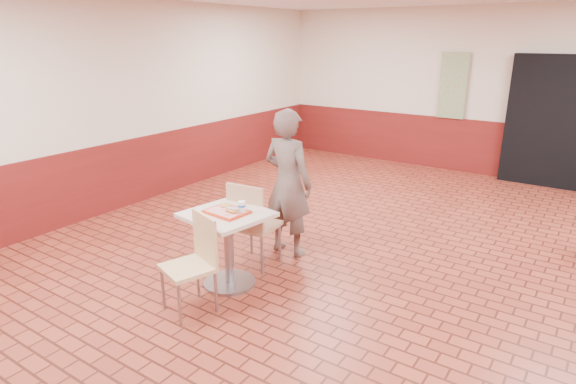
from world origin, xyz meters
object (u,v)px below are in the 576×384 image
Objects in this scene: chair_main_front at (195,258)px; serving_tray at (227,212)px; customer at (288,183)px; chair_main_back at (252,221)px; paper_cup at (242,206)px; long_john_donut at (232,210)px; ring_donut at (226,205)px; main_table at (228,237)px.

chair_main_front reaches higher than serving_tray.
customer is 4.26× the size of serving_tray.
chair_main_front is at bearing -84.68° from serving_tray.
chair_main_back reaches higher than paper_cup.
chair_main_front is 5.60× the size of long_john_donut.
serving_tray is at bearing 114.09° from chair_main_front.
ring_donut is at bearing 79.14° from chair_main_back.
customer reaches higher than ring_donut.
serving_tray is (0.05, -0.46, 0.26)m from chair_main_back.
serving_tray is at bearing 88.52° from customer.
long_john_donut is 0.11m from paper_cup.
serving_tray is at bearing 91.14° from chair_main_back.
chair_main_back reaches higher than chair_main_front.
customer is (0.01, 1.52, 0.35)m from chair_main_front.
ring_donut reaches higher than main_table.
chair_main_front is (0.05, -0.52, -0.02)m from main_table.
long_john_donut is (0.08, -0.01, 0.31)m from main_table.
long_john_donut is (0.02, -1.01, -0.02)m from customer.
chair_main_back is (-0.05, 0.46, 0.02)m from main_table.
long_john_donut reaches higher than ring_donut.
chair_main_back is 5.97× the size of long_john_donut.
serving_tray is 0.09m from long_john_donut.
customer is at bearing 80.81° from ring_donut.
chair_main_front is 0.98m from chair_main_back.
chair_main_back reaches higher than ring_donut.
customer is (0.06, 1.00, 0.33)m from main_table.
serving_tray is at bearing 90.00° from main_table.
main_table is 0.32m from long_john_donut.
chair_main_front is 0.60m from serving_tray.
serving_tray reaches higher than main_table.
customer is at bearing 94.27° from paper_cup.
customer reaches higher than chair_main_front.
chair_main_front is at bearing -97.59° from paper_cup.
main_table is 0.27m from serving_tray.
chair_main_back is at bearing 96.59° from serving_tray.
paper_cup is at bearing 101.18° from chair_main_front.
customer is 10.45× the size of long_john_donut.
long_john_donut reaches higher than main_table.
main_table is 0.81× the size of chair_main_back.
long_john_donut is (0.03, 0.51, 0.33)m from chair_main_front.
paper_cup is at bearing -1.41° from ring_donut.
ring_donut is (-0.15, -0.91, -0.03)m from customer.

